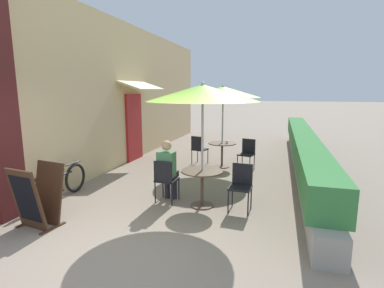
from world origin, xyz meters
name	(u,v)px	position (x,y,z in m)	size (l,w,h in m)	color
ground_plane	(116,256)	(0.00, 0.00, 0.00)	(120.00, 120.00, 0.00)	gray
cafe_facade_wall	(135,94)	(-2.54, 5.75, 2.09)	(0.98, 11.76, 4.20)	#D6B784
planter_hedge	(303,149)	(2.75, 5.78, 0.54)	(0.60, 10.76, 1.01)	gray
patio_table_near	(202,180)	(0.69, 2.06, 0.52)	(0.80, 0.80, 0.71)	brown
patio_umbrella_near	(203,93)	(0.69, 2.06, 2.17)	(2.09, 2.09, 2.37)	#B7B7BC
cafe_chair_near_left	(165,178)	(-0.06, 2.03, 0.52)	(0.42, 0.42, 0.87)	black
seated_patron_near_left	(168,168)	(-0.05, 2.14, 0.69)	(0.35, 0.42, 1.25)	#23232D
cafe_chair_near_right	(241,183)	(1.43, 2.09, 0.52)	(0.42, 0.42, 0.87)	black
patio_table_mid	(222,149)	(0.50, 5.13, 0.52)	(0.80, 0.80, 0.71)	brown
patio_umbrella_mid	(223,92)	(0.50, 5.13, 2.17)	(2.09, 2.09, 2.37)	#B7B7BC
cafe_chair_mid_left	(247,152)	(1.23, 5.02, 0.52)	(0.49, 0.49, 0.87)	black
cafe_chair_mid_right	(199,148)	(-0.24, 5.24, 0.52)	(0.49, 0.49, 0.87)	black
coffee_cup_mid	(227,142)	(0.64, 5.08, 0.76)	(0.07, 0.07, 0.09)	white
bicycle_leaning	(59,184)	(-2.20, 1.56, 0.34)	(0.10, 1.64, 0.73)	black
menu_board	(38,196)	(-1.68, 0.47, 0.51)	(0.70, 0.72, 1.03)	#422819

